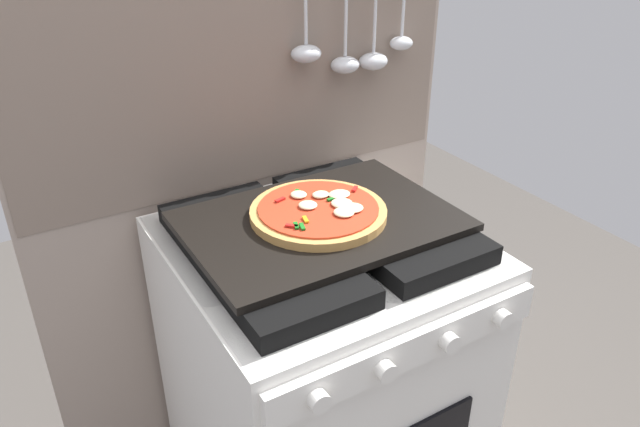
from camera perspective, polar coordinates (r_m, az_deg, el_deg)
kitchen_backsplash at (r=1.57m, az=-6.17°, el=0.64°), size 1.10×0.09×1.55m
stove at (r=1.52m, az=0.03°, el=-15.98°), size 0.60×0.64×0.90m
baking_tray at (r=1.25m, az=0.00°, el=-0.73°), size 0.54×0.38×0.02m
pizza_left at (r=1.24m, az=0.03°, el=0.24°), size 0.28×0.28×0.03m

